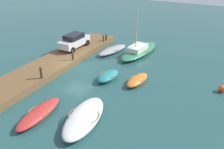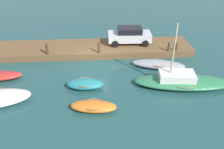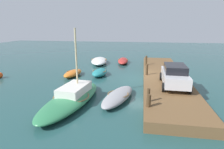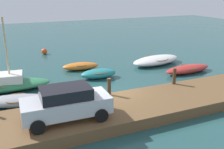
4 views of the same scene
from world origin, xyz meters
The scene contains 11 objects.
ground_plane centered at (0.00, 0.00, 0.00)m, with size 84.00×84.00×0.00m, color #234C4C.
dock_platform centered at (0.00, -2.22, 0.30)m, with size 18.53×3.68×0.60m, color brown.
rowboat_red centered at (7.82, 2.44, 0.31)m, with size 4.35×1.60×0.60m.
rowboat_orange centered at (0.08, 6.71, 0.31)m, with size 3.14×1.57×0.61m.
dinghy_teal centered at (0.70, 4.08, 0.35)m, with size 2.82×1.54×0.69m.
motorboat_white centered at (6.82, 5.56, 0.38)m, with size 5.26×2.88×0.74m.
rowboat_grey centered at (-5.43, 1.35, 0.31)m, with size 4.66×2.42×0.60m.
mooring_post_mid_east centered at (-0.42, -0.63, 1.10)m, with size 0.22×0.22×1.00m, color #47331E.
mooring_post_east centered at (4.15, -0.63, 1.12)m, with size 0.22×0.22×1.04m, color #47331E.
parked_car centered at (-3.42, -2.59, 1.44)m, with size 4.11×1.98×1.62m.
marker_buoy centered at (-1.79, 13.52, 0.30)m, with size 0.59×0.59×0.59m, color #E54C19.
Camera 4 is at (-5.86, -13.49, 6.45)m, focal length 41.44 mm.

